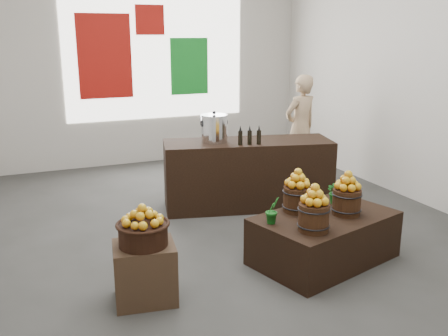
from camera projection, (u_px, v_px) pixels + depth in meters
name	position (u px, v px, depth m)	size (l,w,h in m)	color
ground	(215.00, 229.00, 6.03)	(7.00, 7.00, 0.00)	#393937
back_wall	(139.00, 50.00, 8.61)	(6.00, 0.04, 4.00)	#B5B0A7
back_opening	(156.00, 50.00, 8.71)	(3.20, 0.02, 2.40)	white
deco_red_left	(105.00, 56.00, 8.39)	(0.90, 0.04, 1.40)	#96110B
deco_green_right	(189.00, 66.00, 9.00)	(0.70, 0.04, 1.00)	#137C22
deco_red_upper	(150.00, 20.00, 8.53)	(0.50, 0.04, 0.50)	#96110B
crate	(145.00, 273.00, 4.35)	(0.53, 0.43, 0.53)	#492F22
wicker_basket	(143.00, 235.00, 4.26)	(0.42, 0.42, 0.19)	black
apples_in_basket	(142.00, 214.00, 4.21)	(0.33, 0.33, 0.18)	#941904
display_table	(324.00, 238.00, 5.13)	(1.43, 0.88, 0.49)	black
apple_bucket_front_left	(314.00, 217.00, 4.64)	(0.29, 0.29, 0.26)	#371F0F
apples_in_bucket_front_left	(315.00, 194.00, 4.58)	(0.21, 0.21, 0.19)	#941904
apple_bucket_front_right	(347.00, 202.00, 5.06)	(0.29, 0.29, 0.26)	#371F0F
apples_in_bucket_front_right	(348.00, 180.00, 5.00)	(0.21, 0.21, 0.19)	#941904
apple_bucket_rear	(297.00, 199.00, 5.15)	(0.29, 0.29, 0.26)	#371F0F
apples_in_bucket_rear	(298.00, 178.00, 5.09)	(0.21, 0.21, 0.19)	#941904
herb_garnish_right	(337.00, 192.00, 5.37)	(0.25, 0.21, 0.28)	#146019
herb_garnish_left	(273.00, 210.00, 4.83)	(0.15, 0.12, 0.27)	#146019
counter	(248.00, 174.00, 6.70)	(2.21, 0.70, 0.91)	black
stock_pot_left	(214.00, 129.00, 6.47)	(0.34, 0.34, 0.34)	silver
oil_cruets	(252.00, 135.00, 6.34)	(0.24, 0.06, 0.25)	black
shopper	(300.00, 127.00, 7.92)	(0.61, 0.40, 1.66)	tan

